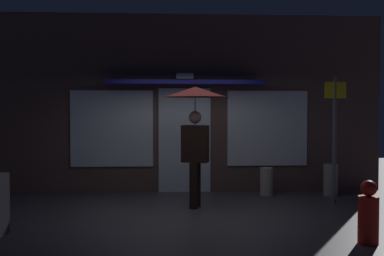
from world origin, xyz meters
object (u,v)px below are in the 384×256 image
(street_sign_post, at_px, (335,132))
(sidewalk_bollard_2, at_px, (331,180))
(person_with_umbrella, at_px, (195,114))
(sidewalk_bollard, at_px, (267,181))
(fire_hydrant, at_px, (368,214))

(street_sign_post, distance_m, sidewalk_bollard_2, 1.35)
(person_with_umbrella, height_order, street_sign_post, street_sign_post)
(person_with_umbrella, distance_m, sidewalk_bollard, 2.38)
(sidewalk_bollard, bearing_deg, sidewalk_bollard_2, -4.85)
(sidewalk_bollard_2, relative_size, fire_hydrant, 0.78)
(street_sign_post, xyz_separation_m, sidewalk_bollard_2, (0.24, 0.86, -1.01))
(person_with_umbrella, relative_size, fire_hydrant, 2.59)
(person_with_umbrella, relative_size, sidewalk_bollard, 3.80)
(street_sign_post, relative_size, fire_hydrant, 2.83)
(person_with_umbrella, height_order, fire_hydrant, person_with_umbrella)
(street_sign_post, distance_m, sidewalk_bollard, 1.78)
(sidewalk_bollard_2, xyz_separation_m, fire_hydrant, (-0.75, -3.49, 0.06))
(sidewalk_bollard, bearing_deg, person_with_umbrella, -143.24)
(person_with_umbrella, relative_size, street_sign_post, 0.91)
(sidewalk_bollard, relative_size, fire_hydrant, 0.68)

